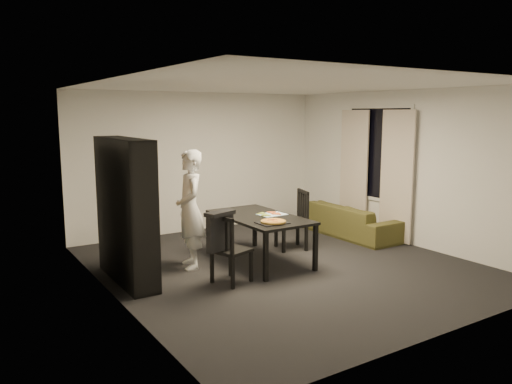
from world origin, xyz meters
TOP-DOWN VIEW (x-y plane):
  - room at (0.00, 0.00)m, footprint 5.01×5.51m
  - window_pane at (2.48, 0.60)m, footprint 0.02×1.40m
  - window_frame at (2.48, 0.60)m, footprint 0.03×1.52m
  - curtain_left at (2.40, 0.08)m, footprint 0.03×0.70m
  - curtain_right at (2.40, 1.12)m, footprint 0.03×0.70m
  - bookshelf at (-2.16, 0.60)m, footprint 0.35×1.50m
  - dining_table at (-0.21, 0.36)m, footprint 0.94×1.69m
  - chair_left at (-1.12, -0.26)m, footprint 0.54×0.54m
  - chair_right at (0.71, 0.65)m, footprint 0.56×0.56m
  - draped_jacket at (-1.23, -0.29)m, footprint 0.44×0.30m
  - person at (-1.20, 0.67)m, footprint 0.54×0.70m
  - baking_tray at (-0.34, -0.16)m, footprint 0.40×0.32m
  - pepperoni_pizza at (-0.33, -0.17)m, footprint 0.35×0.35m
  - kitchen_towel at (-0.01, 0.33)m, footprint 0.41×0.32m
  - pizza_slices at (-0.05, 0.35)m, footprint 0.45×0.42m
  - sofa at (2.08, 0.82)m, footprint 0.77×1.96m

SIDE VIEW (x-z plane):
  - sofa at x=2.08m, z-range 0.00..0.57m
  - chair_left at x=-1.12m, z-range 0.06..0.98m
  - chair_right at x=0.71m, z-range 0.07..1.04m
  - dining_table at x=-0.21m, z-range 0.29..0.99m
  - kitchen_towel at x=-0.01m, z-range 0.70..0.71m
  - baking_tray at x=-0.34m, z-range 0.70..0.72m
  - pizza_slices at x=-0.05m, z-range 0.71..0.73m
  - pepperoni_pizza at x=-0.33m, z-range 0.72..0.75m
  - draped_jacket at x=-1.23m, z-range 0.50..1.01m
  - person at x=-1.20m, z-range 0.00..1.71m
  - bookshelf at x=-2.16m, z-range 0.00..1.90m
  - curtain_left at x=2.40m, z-range 0.02..2.27m
  - curtain_right at x=2.40m, z-range 0.02..2.27m
  - room at x=0.00m, z-range 0.00..2.60m
  - window_pane at x=2.48m, z-range 0.70..2.30m
  - window_frame at x=2.48m, z-range 0.64..2.36m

